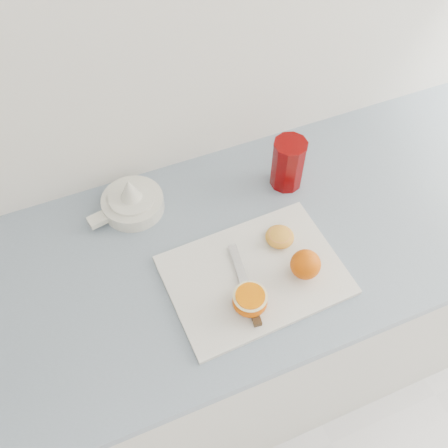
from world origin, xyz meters
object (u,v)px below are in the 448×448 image
(cutting_board, at_px, (255,275))
(citrus_juicer, at_px, (132,201))
(half_orange, at_px, (250,301))
(counter, at_px, (232,324))
(red_tumbler, at_px, (288,165))

(cutting_board, xyz_separation_m, citrus_juicer, (-0.20, 0.29, 0.02))
(cutting_board, height_order, half_orange, half_orange)
(citrus_juicer, bearing_deg, counter, -45.39)
(half_orange, bearing_deg, citrus_juicer, 113.09)
(counter, height_order, red_tumbler, red_tumbler)
(counter, distance_m, half_orange, 0.51)
(half_orange, bearing_deg, red_tumbler, 51.32)
(half_orange, bearing_deg, counter, 77.40)
(half_orange, xyz_separation_m, citrus_juicer, (-0.16, 0.36, -0.01))
(citrus_juicer, bearing_deg, red_tumbler, -9.70)
(red_tumbler, bearing_deg, counter, -147.31)
(cutting_board, distance_m, half_orange, 0.09)
(citrus_juicer, height_order, red_tumbler, red_tumbler)
(counter, bearing_deg, cutting_board, -86.09)
(counter, relative_size, half_orange, 32.09)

